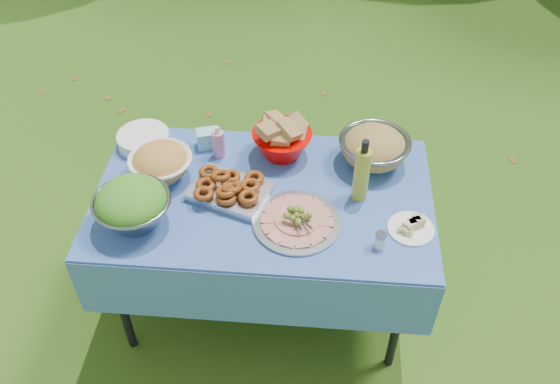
% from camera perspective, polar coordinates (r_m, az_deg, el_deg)
% --- Properties ---
extents(ground, '(80.00, 80.00, 0.00)m').
position_cam_1_polar(ground, '(3.15, -1.37, -10.23)').
color(ground, black).
rests_on(ground, ground).
extents(picnic_table, '(1.46, 0.86, 0.76)m').
position_cam_1_polar(picnic_table, '(2.85, -1.50, -5.75)').
color(picnic_table, '#71AED9').
rests_on(picnic_table, ground).
extents(salad_bowl, '(0.39, 0.39, 0.21)m').
position_cam_1_polar(salad_bowl, '(2.45, -14.06, -1.18)').
color(salad_bowl, gray).
rests_on(salad_bowl, picnic_table).
extents(pasta_bowl_white, '(0.28, 0.28, 0.15)m').
position_cam_1_polar(pasta_bowl_white, '(2.66, -11.44, 2.81)').
color(pasta_bowl_white, white).
rests_on(pasta_bowl_white, picnic_table).
extents(plate_stack, '(0.26, 0.26, 0.06)m').
position_cam_1_polar(plate_stack, '(2.88, -13.00, 4.99)').
color(plate_stack, white).
rests_on(plate_stack, picnic_table).
extents(wipes_box, '(0.11, 0.10, 0.09)m').
position_cam_1_polar(wipes_box, '(2.81, -7.00, 5.12)').
color(wipes_box, '#92ECF2').
rests_on(wipes_box, picnic_table).
extents(sanitizer_bottle, '(0.07, 0.07, 0.16)m').
position_cam_1_polar(sanitizer_bottle, '(2.73, -5.96, 4.87)').
color(sanitizer_bottle, pink).
rests_on(sanitizer_bottle, picnic_table).
extents(bread_bowl, '(0.34, 0.34, 0.18)m').
position_cam_1_polar(bread_bowl, '(2.71, 0.19, 5.22)').
color(bread_bowl, '#E80400').
rests_on(bread_bowl, picnic_table).
extents(pasta_bowl_steel, '(0.36, 0.36, 0.17)m').
position_cam_1_polar(pasta_bowl_steel, '(2.71, 9.05, 4.30)').
color(pasta_bowl_steel, gray).
rests_on(pasta_bowl_steel, picnic_table).
extents(fried_tray, '(0.38, 0.33, 0.08)m').
position_cam_1_polar(fried_tray, '(2.55, -4.85, 0.34)').
color(fried_tray, silver).
rests_on(fried_tray, picnic_table).
extents(charcuterie_platter, '(0.45, 0.45, 0.08)m').
position_cam_1_polar(charcuterie_platter, '(2.42, 1.65, -2.32)').
color(charcuterie_platter, '#A7A8AE').
rests_on(charcuterie_platter, picnic_table).
extents(oil_bottle, '(0.07, 0.07, 0.31)m').
position_cam_1_polar(oil_bottle, '(2.48, 7.91, 2.12)').
color(oil_bottle, gold).
rests_on(oil_bottle, picnic_table).
extents(cheese_plate, '(0.20, 0.20, 0.05)m').
position_cam_1_polar(cheese_plate, '(2.46, 12.56, -3.12)').
color(cheese_plate, white).
rests_on(cheese_plate, picnic_table).
extents(shaker, '(0.05, 0.05, 0.07)m').
position_cam_1_polar(shaker, '(2.37, 9.63, -4.61)').
color(shaker, white).
rests_on(shaker, picnic_table).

